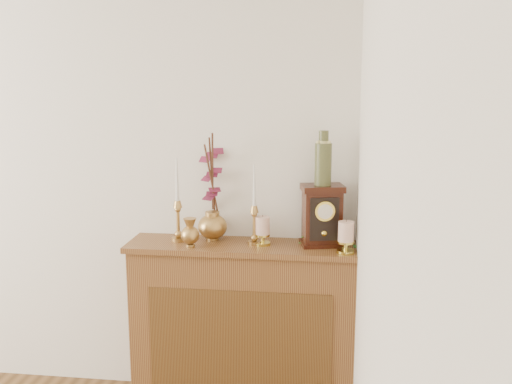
# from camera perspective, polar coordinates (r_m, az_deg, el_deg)

# --- Properties ---
(console_shelf) EXTENTS (1.24, 0.34, 0.93)m
(console_shelf) POSITION_cam_1_polar(r_m,az_deg,el_deg) (3.37, -1.22, -13.03)
(console_shelf) COLOR brown
(console_shelf) RESTS_ON ground
(candlestick_left) EXTENTS (0.08, 0.08, 0.46)m
(candlestick_left) POSITION_cam_1_polar(r_m,az_deg,el_deg) (3.25, -7.45, -2.10)
(candlestick_left) COLOR tan
(candlestick_left) RESTS_ON console_shelf
(candlestick_center) EXTENTS (0.07, 0.07, 0.43)m
(candlestick_center) POSITION_cam_1_polar(r_m,az_deg,el_deg) (3.16, -0.16, -2.55)
(candlestick_center) COLOR tan
(candlestick_center) RESTS_ON console_shelf
(bud_vase) EXTENTS (0.10, 0.10, 0.15)m
(bud_vase) POSITION_cam_1_polar(r_m,az_deg,el_deg) (3.14, -6.30, -3.90)
(bud_vase) COLOR tan
(bud_vase) RESTS_ON console_shelf
(ginger_jar) EXTENTS (0.24, 0.26, 0.59)m
(ginger_jar) POSITION_cam_1_polar(r_m,az_deg,el_deg) (3.27, -4.17, 0.13)
(ginger_jar) COLOR tan
(ginger_jar) RESTS_ON console_shelf
(pillar_candle_left) EXTENTS (0.08, 0.08, 0.16)m
(pillar_candle_left) POSITION_cam_1_polar(r_m,az_deg,el_deg) (3.16, 0.64, -3.57)
(pillar_candle_left) COLOR gold
(pillar_candle_left) RESTS_ON console_shelf
(pillar_candle_right) EXTENTS (0.09, 0.09, 0.17)m
(pillar_candle_right) POSITION_cam_1_polar(r_m,az_deg,el_deg) (3.05, 8.56, -4.13)
(pillar_candle_right) COLOR gold
(pillar_candle_right) RESTS_ON console_shelf
(ivy_garland) EXTENTS (0.42, 0.16, 0.08)m
(ivy_garland) POSITION_cam_1_polar(r_m,az_deg,el_deg) (3.18, 7.70, -4.93)
(ivy_garland) COLOR #386F2A
(ivy_garland) RESTS_ON console_shelf
(mantel_clock) EXTENTS (0.24, 0.20, 0.32)m
(mantel_clock) POSITION_cam_1_polar(r_m,az_deg,el_deg) (3.15, 6.31, -2.29)
(mantel_clock) COLOR #37170B
(mantel_clock) RESTS_ON console_shelf
(ceramic_vase) EXTENTS (0.09, 0.09, 0.28)m
(ceramic_vase) POSITION_cam_1_polar(r_m,az_deg,el_deg) (3.10, 6.42, 2.96)
(ceramic_vase) COLOR #172F22
(ceramic_vase) RESTS_ON mantel_clock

